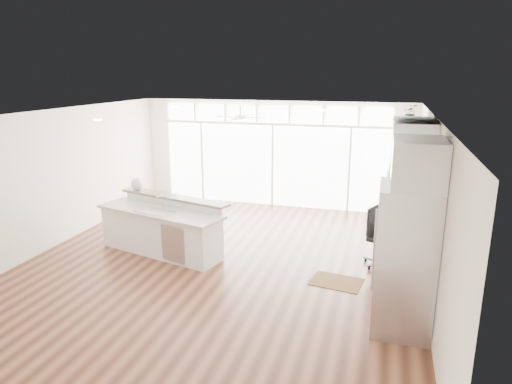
# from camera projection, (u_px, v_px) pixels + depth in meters

# --- Properties ---
(floor) EXTENTS (7.00, 8.00, 0.02)m
(floor) POSITION_uv_depth(u_px,v_px,m) (221.00, 264.00, 8.36)
(floor) COLOR #472315
(floor) RESTS_ON ground
(ceiling) EXTENTS (7.00, 8.00, 0.02)m
(ceiling) POSITION_uv_depth(u_px,v_px,m) (217.00, 114.00, 7.67)
(ceiling) COLOR white
(ceiling) RESTS_ON wall_back
(wall_back) EXTENTS (7.00, 0.04, 2.70)m
(wall_back) POSITION_uv_depth(u_px,v_px,m) (274.00, 154.00, 11.73)
(wall_back) COLOR white
(wall_back) RESTS_ON floor
(wall_front) EXTENTS (7.00, 0.04, 2.70)m
(wall_front) POSITION_uv_depth(u_px,v_px,m) (70.00, 296.00, 4.29)
(wall_front) COLOR white
(wall_front) RESTS_ON floor
(wall_left) EXTENTS (0.04, 8.00, 2.70)m
(wall_left) POSITION_uv_depth(u_px,v_px,m) (52.00, 179.00, 8.95)
(wall_left) COLOR white
(wall_left) RESTS_ON floor
(wall_right) EXTENTS (0.04, 8.00, 2.70)m
(wall_right) POSITION_uv_depth(u_px,v_px,m) (430.00, 208.00, 7.08)
(wall_right) COLOR white
(wall_right) RESTS_ON floor
(glass_wall) EXTENTS (5.80, 0.06, 2.08)m
(glass_wall) POSITION_uv_depth(u_px,v_px,m) (273.00, 166.00, 11.75)
(glass_wall) COLOR white
(glass_wall) RESTS_ON wall_back
(transom_row) EXTENTS (5.90, 0.06, 0.40)m
(transom_row) POSITION_uv_depth(u_px,v_px,m) (273.00, 114.00, 11.41)
(transom_row) COLOR white
(transom_row) RESTS_ON wall_back
(desk_window) EXTENTS (0.04, 0.85, 0.85)m
(desk_window) POSITION_uv_depth(u_px,v_px,m) (428.00, 191.00, 7.32)
(desk_window) COLOR white
(desk_window) RESTS_ON wall_right
(ceiling_fan) EXTENTS (1.16, 1.16, 0.32)m
(ceiling_fan) POSITION_uv_depth(u_px,v_px,m) (240.00, 113.00, 10.46)
(ceiling_fan) COLOR white
(ceiling_fan) RESTS_ON ceiling
(recessed_lights) EXTENTS (3.40, 3.00, 0.02)m
(recessed_lights) POSITION_uv_depth(u_px,v_px,m) (222.00, 115.00, 7.86)
(recessed_lights) COLOR white
(recessed_lights) RESTS_ON ceiling
(oven_cabinet) EXTENTS (0.64, 1.20, 2.50)m
(oven_cabinet) POSITION_uv_depth(u_px,v_px,m) (405.00, 186.00, 8.86)
(oven_cabinet) COLOR white
(oven_cabinet) RESTS_ON floor
(desk_nook) EXTENTS (0.72, 1.30, 0.76)m
(desk_nook) POSITION_uv_depth(u_px,v_px,m) (400.00, 256.00, 7.70)
(desk_nook) COLOR white
(desk_nook) RESTS_ON floor
(upper_cabinets) EXTENTS (0.64, 1.30, 0.64)m
(upper_cabinets) POSITION_uv_depth(u_px,v_px,m) (413.00, 140.00, 7.19)
(upper_cabinets) COLOR white
(upper_cabinets) RESTS_ON wall_right
(refrigerator) EXTENTS (0.76, 0.90, 2.00)m
(refrigerator) POSITION_uv_depth(u_px,v_px,m) (405.00, 259.00, 6.02)
(refrigerator) COLOR #B3B3B8
(refrigerator) RESTS_ON floor
(fridge_cabinet) EXTENTS (0.64, 0.90, 0.60)m
(fridge_cabinet) POSITION_uv_depth(u_px,v_px,m) (418.00, 163.00, 5.67)
(fridge_cabinet) COLOR white
(fridge_cabinet) RESTS_ON wall_right
(framed_photos) EXTENTS (0.06, 0.22, 0.80)m
(framed_photos) POSITION_uv_depth(u_px,v_px,m) (424.00, 190.00, 7.93)
(framed_photos) COLOR black
(framed_photos) RESTS_ON wall_right
(kitchen_island) EXTENTS (2.78, 1.62, 1.04)m
(kitchen_island) POSITION_uv_depth(u_px,v_px,m) (160.00, 227.00, 8.72)
(kitchen_island) COLOR white
(kitchen_island) RESTS_ON floor
(rug) EXTENTS (0.91, 0.72, 0.01)m
(rug) POSITION_uv_depth(u_px,v_px,m) (336.00, 282.00, 7.60)
(rug) COLOR #3D2713
(rug) RESTS_ON floor
(office_chair) EXTENTS (0.71, 0.69, 1.06)m
(office_chair) POSITION_uv_depth(u_px,v_px,m) (383.00, 238.00, 8.10)
(office_chair) COLOR black
(office_chair) RESTS_ON floor
(fishbowl) EXTENTS (0.32, 0.32, 0.25)m
(fishbowl) POSITION_uv_depth(u_px,v_px,m) (137.00, 184.00, 9.35)
(fishbowl) COLOR silver
(fishbowl) RESTS_ON kitchen_island
(monitor) EXTENTS (0.14, 0.52, 0.43)m
(monitor) POSITION_uv_depth(u_px,v_px,m) (398.00, 222.00, 7.57)
(monitor) COLOR black
(monitor) RESTS_ON desk_nook
(keyboard) EXTENTS (0.17, 0.35, 0.02)m
(keyboard) POSITION_uv_depth(u_px,v_px,m) (387.00, 233.00, 7.67)
(keyboard) COLOR silver
(keyboard) RESTS_ON desk_nook
(potted_plant) EXTENTS (0.33, 0.35, 0.24)m
(potted_plant) POSITION_uv_depth(u_px,v_px,m) (411.00, 115.00, 8.51)
(potted_plant) COLOR #285022
(potted_plant) RESTS_ON oven_cabinet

